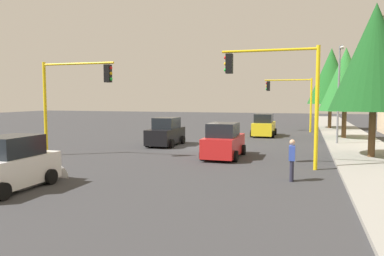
# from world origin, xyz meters

# --- Properties ---
(ground_plane) EXTENTS (120.00, 120.00, 0.00)m
(ground_plane) POSITION_xyz_m (0.00, 0.00, 0.00)
(ground_plane) COLOR #353538
(sidewalk_kerb) EXTENTS (80.00, 4.00, 0.15)m
(sidewalk_kerb) POSITION_xyz_m (-5.00, 10.50, 0.07)
(sidewalk_kerb) COLOR gray
(sidewalk_kerb) RESTS_ON ground
(lane_arrow_near) EXTENTS (2.40, 1.10, 1.10)m
(lane_arrow_near) POSITION_xyz_m (11.51, -3.00, 0.01)
(lane_arrow_near) COLOR silver
(lane_arrow_near) RESTS_ON ground
(traffic_signal_far_left) EXTENTS (0.36, 4.59, 5.28)m
(traffic_signal_far_left) POSITION_xyz_m (-14.00, 5.63, 3.76)
(traffic_signal_far_left) COLOR yellow
(traffic_signal_far_left) RESTS_ON ground
(traffic_signal_near_right) EXTENTS (0.36, 4.59, 5.42)m
(traffic_signal_near_right) POSITION_xyz_m (6.00, -5.66, 3.85)
(traffic_signal_near_right) COLOR yellow
(traffic_signal_near_right) RESTS_ON ground
(traffic_signal_near_left) EXTENTS (0.36, 4.59, 5.77)m
(traffic_signal_near_left) POSITION_xyz_m (6.00, 5.71, 4.08)
(traffic_signal_near_left) COLOR yellow
(traffic_signal_near_left) RESTS_ON ground
(street_lamp_curbside) EXTENTS (2.15, 0.28, 7.00)m
(street_lamp_curbside) POSITION_xyz_m (-3.61, 9.20, 4.35)
(street_lamp_curbside) COLOR slate
(street_lamp_curbside) RESTS_ON ground
(tree_roadside_near) EXTENTS (4.60, 4.60, 8.43)m
(tree_roadside_near) POSITION_xyz_m (2.00, 10.50, 5.54)
(tree_roadside_near) COLOR brown
(tree_roadside_near) RESTS_ON ground
(tree_roadside_far) EXTENTS (4.71, 4.71, 8.63)m
(tree_roadside_far) POSITION_xyz_m (-18.00, 9.50, 5.67)
(tree_roadside_far) COLOR brown
(tree_roadside_far) RESTS_ON ground
(tree_roadside_mid) EXTENTS (4.04, 4.04, 7.38)m
(tree_roadside_mid) POSITION_xyz_m (-8.00, 10.00, 4.84)
(tree_roadside_mid) COLOR brown
(tree_roadside_mid) RESTS_ON ground
(car_white) EXTENTS (3.89, 2.00, 1.98)m
(car_white) POSITION_xyz_m (13.27, -3.35, 0.90)
(car_white) COLOR white
(car_white) RESTS_ON ground
(car_black) EXTENTS (3.85, 1.99, 1.98)m
(car_black) POSITION_xyz_m (-0.34, -2.44, 0.90)
(car_black) COLOR black
(car_black) RESTS_ON ground
(car_yellow) EXTENTS (4.07, 2.01, 1.98)m
(car_yellow) POSITION_xyz_m (-8.92, 3.51, 0.90)
(car_yellow) COLOR yellow
(car_yellow) RESTS_ON ground
(car_red) EXTENTS (4.13, 2.03, 1.98)m
(car_red) POSITION_xyz_m (3.73, 2.62, 0.90)
(car_red) COLOR red
(car_red) RESTS_ON ground
(pedestrian_crossing) EXTENTS (0.40, 0.24, 1.70)m
(pedestrian_crossing) POSITION_xyz_m (8.80, 6.52, 0.91)
(pedestrian_crossing) COLOR #262638
(pedestrian_crossing) RESTS_ON ground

